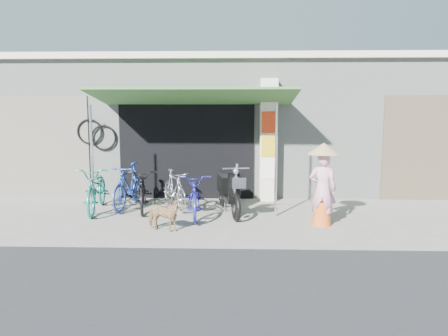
{
  "coord_description": "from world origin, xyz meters",
  "views": [
    {
      "loc": [
        0.12,
        -8.37,
        2.28
      ],
      "look_at": [
        -0.2,
        1.0,
        1.0
      ],
      "focal_mm": 35.0,
      "sensor_mm": 36.0,
      "label": 1
    }
  ],
  "objects_px": {
    "street_dog": "(163,215)",
    "nun": "(323,184)",
    "bike_teal": "(97,189)",
    "bike_silver": "(174,189)",
    "bike_blue": "(130,186)",
    "moped": "(228,190)",
    "bike_navy": "(195,194)",
    "bike_black": "(143,189)"
  },
  "relations": [
    {
      "from": "bike_silver",
      "to": "bike_navy",
      "type": "bearing_deg",
      "value": -79.48
    },
    {
      "from": "nun",
      "to": "bike_teal",
      "type": "bearing_deg",
      "value": 4.62
    },
    {
      "from": "bike_blue",
      "to": "bike_silver",
      "type": "distance_m",
      "value": 1.04
    },
    {
      "from": "bike_navy",
      "to": "street_dog",
      "type": "xyz_separation_m",
      "value": [
        -0.49,
        -1.14,
        -0.17
      ]
    },
    {
      "from": "bike_teal",
      "to": "bike_navy",
      "type": "bearing_deg",
      "value": -18.18
    },
    {
      "from": "bike_blue",
      "to": "nun",
      "type": "height_order",
      "value": "nun"
    },
    {
      "from": "bike_blue",
      "to": "bike_navy",
      "type": "bearing_deg",
      "value": -14.46
    },
    {
      "from": "bike_teal",
      "to": "nun",
      "type": "relative_size",
      "value": 1.2
    },
    {
      "from": "nun",
      "to": "bike_blue",
      "type": "bearing_deg",
      "value": -1.18
    },
    {
      "from": "bike_blue",
      "to": "street_dog",
      "type": "relative_size",
      "value": 2.39
    },
    {
      "from": "bike_teal",
      "to": "bike_silver",
      "type": "height_order",
      "value": "bike_teal"
    },
    {
      "from": "moped",
      "to": "bike_silver",
      "type": "bearing_deg",
      "value": 149.72
    },
    {
      "from": "bike_black",
      "to": "bike_teal",
      "type": "bearing_deg",
      "value": 177.7
    },
    {
      "from": "street_dog",
      "to": "bike_black",
      "type": "bearing_deg",
      "value": 42.44
    },
    {
      "from": "street_dog",
      "to": "nun",
      "type": "relative_size",
      "value": 0.45
    },
    {
      "from": "bike_blue",
      "to": "bike_black",
      "type": "height_order",
      "value": "bike_blue"
    },
    {
      "from": "bike_navy",
      "to": "street_dog",
      "type": "bearing_deg",
      "value": -119.51
    },
    {
      "from": "bike_black",
      "to": "bike_silver",
      "type": "distance_m",
      "value": 0.71
    },
    {
      "from": "bike_navy",
      "to": "nun",
      "type": "bearing_deg",
      "value": -19.5
    },
    {
      "from": "street_dog",
      "to": "nun",
      "type": "height_order",
      "value": "nun"
    },
    {
      "from": "bike_teal",
      "to": "bike_blue",
      "type": "distance_m",
      "value": 0.72
    },
    {
      "from": "bike_teal",
      "to": "nun",
      "type": "bearing_deg",
      "value": -19.7
    },
    {
      "from": "moped",
      "to": "nun",
      "type": "distance_m",
      "value": 2.11
    },
    {
      "from": "nun",
      "to": "bike_navy",
      "type": "bearing_deg",
      "value": 3.31
    },
    {
      "from": "bike_teal",
      "to": "bike_navy",
      "type": "distance_m",
      "value": 2.27
    },
    {
      "from": "moped",
      "to": "nun",
      "type": "xyz_separation_m",
      "value": [
        1.86,
        -0.94,
        0.31
      ]
    },
    {
      "from": "bike_silver",
      "to": "nun",
      "type": "relative_size",
      "value": 0.92
    },
    {
      "from": "bike_silver",
      "to": "bike_navy",
      "type": "relative_size",
      "value": 0.82
    },
    {
      "from": "moped",
      "to": "bike_navy",
      "type": "bearing_deg",
      "value": -167.42
    },
    {
      "from": "bike_teal",
      "to": "street_dog",
      "type": "height_order",
      "value": "bike_teal"
    },
    {
      "from": "street_dog",
      "to": "nun",
      "type": "xyz_separation_m",
      "value": [
        3.05,
        0.54,
        0.51
      ]
    },
    {
      "from": "bike_black",
      "to": "nun",
      "type": "relative_size",
      "value": 1.12
    },
    {
      "from": "bike_blue",
      "to": "moped",
      "type": "relative_size",
      "value": 0.9
    },
    {
      "from": "bike_silver",
      "to": "street_dog",
      "type": "relative_size",
      "value": 2.06
    },
    {
      "from": "bike_blue",
      "to": "moped",
      "type": "xyz_separation_m",
      "value": [
        2.28,
        -0.38,
        -0.02
      ]
    },
    {
      "from": "bike_teal",
      "to": "nun",
      "type": "xyz_separation_m",
      "value": [
        4.79,
        -1.01,
        0.3
      ]
    },
    {
      "from": "bike_teal",
      "to": "moped",
      "type": "height_order",
      "value": "moped"
    },
    {
      "from": "bike_black",
      "to": "moped",
      "type": "height_order",
      "value": "moped"
    },
    {
      "from": "bike_black",
      "to": "nun",
      "type": "distance_m",
      "value": 3.99
    },
    {
      "from": "moped",
      "to": "bike_teal",
      "type": "bearing_deg",
      "value": 165.14
    },
    {
      "from": "bike_silver",
      "to": "bike_navy",
      "type": "height_order",
      "value": "bike_navy"
    },
    {
      "from": "bike_silver",
      "to": "nun",
      "type": "xyz_separation_m",
      "value": [
        3.1,
        -1.32,
        0.37
      ]
    }
  ]
}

